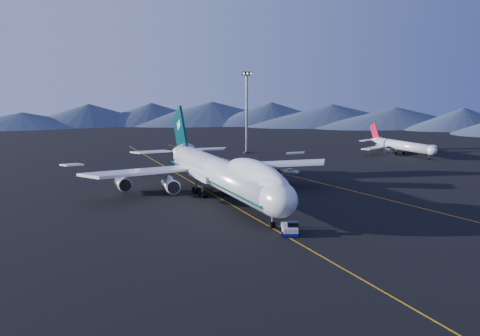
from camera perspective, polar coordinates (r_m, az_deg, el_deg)
name	(u,v)px	position (r m, az deg, el deg)	size (l,w,h in m)	color
ground	(221,199)	(118.07, -2.07, -3.28)	(500.00, 500.00, 0.00)	black
taxiway_line_main	(221,199)	(118.07, -2.07, -3.28)	(0.25, 220.00, 0.01)	orange
taxiway_line_side	(317,182)	(139.50, 8.18, -1.48)	(0.25, 200.00, 0.01)	orange
boeing_747	(221,173)	(117.03, -2.09, -0.49)	(59.62, 72.43, 19.37)	silver
pushback_tug	(289,230)	(90.75, 5.29, -6.58)	(4.24, 5.68, 2.22)	silver
second_jet	(401,145)	(201.89, 16.77, 2.31)	(32.74, 36.99, 10.53)	silver
service_van	(291,171)	(151.76, 5.48, -0.33)	(2.34, 5.08, 1.41)	white
floodlight_mast	(247,112)	(196.51, 0.71, 5.98)	(3.66, 2.75, 29.62)	black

